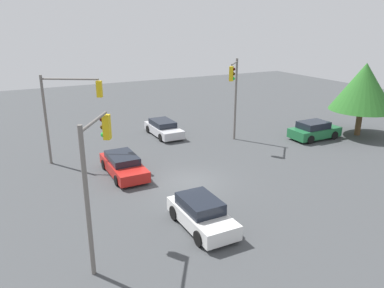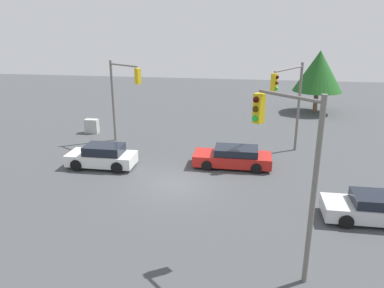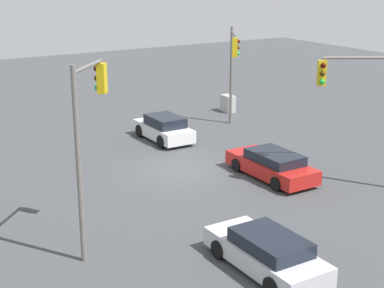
# 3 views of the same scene
# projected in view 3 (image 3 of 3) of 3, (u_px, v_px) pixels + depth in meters

# --- Properties ---
(ground_plane) EXTENTS (80.00, 80.00, 0.00)m
(ground_plane) POSITION_uv_depth(u_px,v_px,m) (180.00, 170.00, 28.28)
(ground_plane) COLOR #424447
(sedan_white) EXTENTS (4.14, 1.91, 1.43)m
(sedan_white) POSITION_uv_depth(u_px,v_px,m) (164.00, 128.00, 32.98)
(sedan_white) COLOR silver
(sedan_white) RESTS_ON ground_plane
(sedan_red) EXTENTS (4.76, 1.98, 1.27)m
(sedan_red) POSITION_uv_depth(u_px,v_px,m) (272.00, 165.00, 27.16)
(sedan_red) COLOR red
(sedan_red) RESTS_ON ground_plane
(sedan_silver) EXTENTS (4.55, 1.95, 1.28)m
(sedan_silver) POSITION_uv_depth(u_px,v_px,m) (267.00, 252.00, 18.85)
(sedan_silver) COLOR silver
(sedan_silver) RESTS_ON ground_plane
(traffic_signal_main) EXTENTS (2.16, 2.01, 6.58)m
(traffic_signal_main) POSITION_uv_depth(u_px,v_px,m) (88.00, 125.00, 19.29)
(traffic_signal_main) COLOR slate
(traffic_signal_main) RESTS_ON ground_plane
(traffic_signal_cross) EXTENTS (2.74, 1.83, 5.97)m
(traffic_signal_cross) POSITION_uv_depth(u_px,v_px,m) (233.00, 62.00, 34.47)
(traffic_signal_cross) COLOR slate
(traffic_signal_cross) RESTS_ON ground_plane
(traffic_signal_aux) EXTENTS (2.23, 3.54, 6.05)m
(traffic_signal_aux) POSITION_uv_depth(u_px,v_px,m) (372.00, 97.00, 24.66)
(traffic_signal_aux) COLOR slate
(traffic_signal_aux) RESTS_ON ground_plane
(electrical_cabinet) EXTENTS (1.04, 0.60, 1.12)m
(electrical_cabinet) POSITION_uv_depth(u_px,v_px,m) (228.00, 104.00, 39.50)
(electrical_cabinet) COLOR #B2B2AD
(electrical_cabinet) RESTS_ON ground_plane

